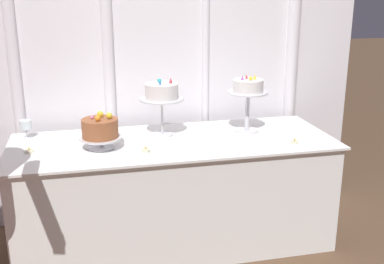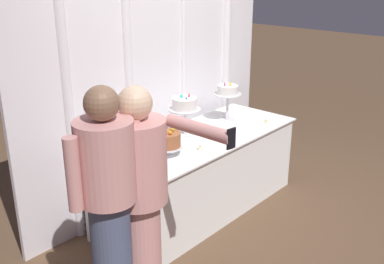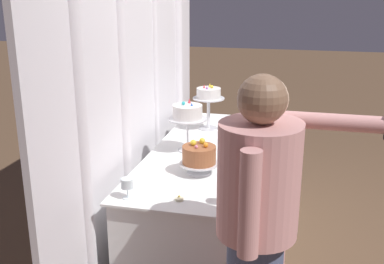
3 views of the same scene
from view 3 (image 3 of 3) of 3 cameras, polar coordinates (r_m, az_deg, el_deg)
ground_plane at (r=3.87m, az=3.08°, el=-12.71°), size 24.00×24.00×0.00m
draped_curtain at (r=3.56m, az=-6.46°, el=9.15°), size 3.06×0.16×2.76m
cake_table at (r=3.72m, az=1.64°, el=-7.57°), size 2.11×0.79×0.74m
cake_display_leftmost at (r=3.09m, az=0.87°, el=-2.94°), size 0.26×0.26×0.23m
cake_display_center at (r=3.47m, az=-0.55°, el=2.15°), size 0.29×0.29×0.39m
cake_display_rightmost at (r=4.02m, az=2.03°, el=4.28°), size 0.27×0.27×0.40m
wine_glass at (r=2.78m, az=-7.87°, el=-6.27°), size 0.08×0.08×0.12m
tealight_far_left at (r=2.76m, az=-1.56°, el=-8.13°), size 0.05×0.05×0.03m
tealight_near_left at (r=3.35m, az=4.08°, el=-3.39°), size 0.05×0.05×0.04m
tealight_near_right at (r=4.24m, az=6.88°, el=0.99°), size 0.05×0.05×0.03m
guest_man_pink_jacket at (r=2.12m, az=7.75°, el=-12.90°), size 0.52×0.37×1.61m
guest_man_dark_suit at (r=2.36m, az=8.33°, el=-10.52°), size 0.51×0.81×1.56m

